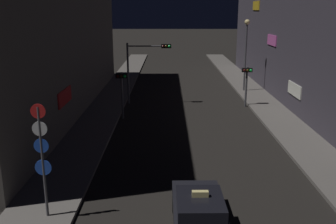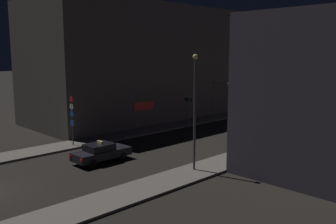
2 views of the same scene
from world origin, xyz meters
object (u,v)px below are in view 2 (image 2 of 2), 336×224
at_px(street_lamp_far_block, 318,87).
at_px(traffic_light_left_kerb, 188,106).
at_px(traffic_light_right_kerb, 283,113).
at_px(street_lamp_near_block, 195,104).
at_px(sign_pole_left, 72,117).
at_px(taxi, 101,152).
at_px(traffic_light_overhead, 223,93).

bearing_deg(street_lamp_far_block, traffic_light_left_kerb, -139.09).
relative_size(traffic_light_left_kerb, street_lamp_far_block, 0.51).
bearing_deg(traffic_light_right_kerb, street_lamp_near_block, -84.63).
xyz_separation_m(sign_pole_left, street_lamp_near_block, (12.03, 2.39, 2.07)).
relative_size(taxi, street_lamp_far_block, 0.69).
relative_size(traffic_light_overhead, traffic_light_right_kerb, 1.55).
bearing_deg(street_lamp_near_block, taxi, -153.47).
relative_size(taxi, traffic_light_left_kerb, 1.34).
height_order(traffic_light_left_kerb, street_lamp_near_block, street_lamp_near_block).
height_order(traffic_light_right_kerb, street_lamp_near_block, street_lamp_near_block).
distance_m(traffic_light_left_kerb, traffic_light_right_kerb, 10.05).
xyz_separation_m(traffic_light_right_kerb, street_lamp_far_block, (0.94, 5.56, 2.23)).
bearing_deg(traffic_light_overhead, street_lamp_near_block, -58.58).
height_order(traffic_light_overhead, traffic_light_right_kerb, traffic_light_overhead).
distance_m(traffic_light_left_kerb, street_lamp_far_block, 13.90).
xyz_separation_m(traffic_light_left_kerb, sign_pole_left, (-1.23, -13.50, 0.23)).
bearing_deg(taxi, traffic_light_left_kerb, 106.78).
xyz_separation_m(taxi, street_lamp_far_block, (6.05, 23.34, 3.82)).
bearing_deg(sign_pole_left, taxi, -8.66).
relative_size(sign_pole_left, street_lamp_near_block, 0.54).
relative_size(taxi, traffic_light_overhead, 0.90).
bearing_deg(street_lamp_far_block, traffic_light_overhead, -152.84).
height_order(taxi, street_lamp_near_block, street_lamp_near_block).
bearing_deg(traffic_light_overhead, sign_pole_left, -98.22).
bearing_deg(traffic_light_overhead, street_lamp_far_block, 27.16).
bearing_deg(traffic_light_left_kerb, traffic_light_overhead, 72.74).
distance_m(taxi, traffic_light_right_kerb, 18.57).
height_order(traffic_light_right_kerb, sign_pole_left, sign_pole_left).
height_order(traffic_light_left_kerb, traffic_light_right_kerb, traffic_light_left_kerb).
distance_m(traffic_light_overhead, street_lamp_near_block, 18.16).
height_order(traffic_light_right_kerb, street_lamp_far_block, street_lamp_far_block).
bearing_deg(sign_pole_left, street_lamp_near_block, 11.24).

